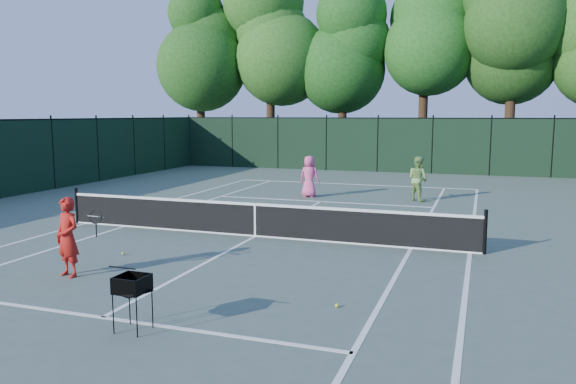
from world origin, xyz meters
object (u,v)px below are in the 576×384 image
(coach, at_px, (68,237))
(loose_ball_midcourt, at_px, (123,253))
(player_pink, at_px, (309,176))
(ball_hopper, at_px, (132,285))
(player_green, at_px, (418,179))
(loose_ball_near_cart, at_px, (337,306))

(coach, bearing_deg, loose_ball_midcourt, 105.39)
(player_pink, xyz_separation_m, ball_hopper, (1.56, -14.09, -0.10))
(coach, distance_m, player_green, 13.63)
(player_green, bearing_deg, ball_hopper, 117.13)
(loose_ball_midcourt, bearing_deg, ball_hopper, -52.62)
(ball_hopper, bearing_deg, player_green, 99.04)
(loose_ball_near_cart, height_order, loose_ball_midcourt, same)
(loose_ball_near_cart, bearing_deg, loose_ball_midcourt, 161.74)
(coach, xyz_separation_m, loose_ball_midcourt, (-0.04, 1.83, -0.78))
(player_green, distance_m, loose_ball_midcourt, 12.02)
(player_pink, distance_m, ball_hopper, 14.18)
(player_green, bearing_deg, loose_ball_near_cart, 127.56)
(coach, bearing_deg, player_pink, 97.86)
(coach, distance_m, loose_ball_near_cart, 5.62)
(coach, height_order, player_pink, player_pink)
(player_green, height_order, loose_ball_near_cart, player_green)
(coach, bearing_deg, ball_hopper, -20.59)
(player_green, distance_m, ball_hopper, 14.73)
(loose_ball_near_cart, bearing_deg, player_green, 90.29)
(player_green, relative_size, ball_hopper, 1.95)
(player_pink, bearing_deg, loose_ball_near_cart, 116.21)
(coach, relative_size, ball_hopper, 1.88)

